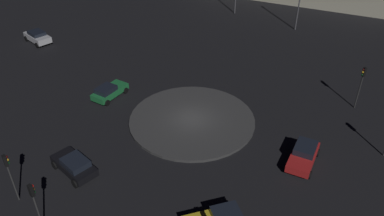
{
  "coord_description": "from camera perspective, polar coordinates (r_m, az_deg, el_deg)",
  "views": [
    {
      "loc": [
        -21.33,
        19.91,
        21.07
      ],
      "look_at": [
        0.0,
        0.0,
        1.46
      ],
      "focal_mm": 35.73,
      "sensor_mm": 36.0,
      "label": 1
    }
  ],
  "objects": [
    {
      "name": "ground_plane",
      "position": [
        36.0,
        0.0,
        -1.92
      ],
      "size": [
        117.61,
        117.61,
        0.0
      ],
      "primitive_type": "plane",
      "color": "black"
    },
    {
      "name": "roundabout_island",
      "position": [
        35.92,
        0.0,
        -1.76
      ],
      "size": [
        11.79,
        11.79,
        0.26
      ],
      "primitive_type": "cylinder",
      "color": "#383838",
      "rests_on": "ground_plane"
    },
    {
      "name": "car_red",
      "position": [
        32.27,
        16.32,
        -6.72
      ],
      "size": [
        3.15,
        4.46,
        1.5
      ],
      "rotation": [
        0.0,
        0.0,
        1.92
      ],
      "color": "red",
      "rests_on": "ground_plane"
    },
    {
      "name": "car_black",
      "position": [
        31.48,
        -17.15,
        -8.12
      ],
      "size": [
        4.22,
        2.22,
        1.45
      ],
      "rotation": [
        0.0,
        0.0,
        0.06
      ],
      "color": "black",
      "rests_on": "ground_plane"
    },
    {
      "name": "car_green",
      "position": [
        39.96,
        -12.28,
        2.45
      ],
      "size": [
        2.75,
        4.21,
        1.4
      ],
      "rotation": [
        0.0,
        0.0,
        -1.31
      ],
      "color": "#1E7238",
      "rests_on": "ground_plane"
    },
    {
      "name": "car_silver",
      "position": [
        55.13,
        -22.08,
        9.85
      ],
      "size": [
        4.28,
        2.24,
        1.52
      ],
      "rotation": [
        0.0,
        0.0,
        0.04
      ],
      "color": "silver",
      "rests_on": "ground_plane"
    },
    {
      "name": "traffic_light_southwest",
      "position": [
        39.59,
        24.02,
        3.85
      ],
      "size": [
        0.37,
        0.39,
        4.45
      ],
      "rotation": [
        0.0,
        0.0,
        0.96
      ],
      "color": "#2D2D2D",
      "rests_on": "ground_plane"
    },
    {
      "name": "traffic_light_north",
      "position": [
        26.54,
        -22.48,
        -12.42
      ],
      "size": [
        0.33,
        0.37,
        4.18
      ],
      "rotation": [
        0.0,
        0.0,
        -1.42
      ],
      "color": "#2D2D2D",
      "rests_on": "ground_plane"
    },
    {
      "name": "traffic_light_north_near",
      "position": [
        29.36,
        -25.69,
        -8.2
      ],
      "size": [
        0.32,
        0.37,
        4.2
      ],
      "rotation": [
        0.0,
        0.0,
        -1.66
      ],
      "color": "#2D2D2D",
      "rests_on": "ground_plane"
    }
  ]
}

